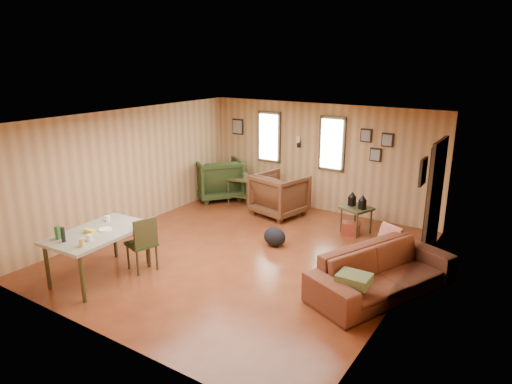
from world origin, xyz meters
TOP-DOWN VIEW (x-y plane):
  - room at (0.17, 0.27)m, footprint 5.54×6.04m
  - sofa at (2.49, -0.03)m, footprint 1.55×2.40m
  - recliner_brown at (-0.53, 2.16)m, footprint 1.17×1.12m
  - recliner_green at (-2.42, 2.40)m, footprint 1.44×1.45m
  - end_table at (-1.75, 2.46)m, footprint 0.65×0.60m
  - side_table at (1.28, 2.05)m, footprint 0.66×0.66m
  - cooler at (1.24, 1.92)m, footprint 0.40×0.33m
  - backpack at (0.28, 0.61)m, footprint 0.51×0.45m
  - sofa_pillows at (2.32, -0.01)m, footprint 0.45×1.84m
  - dining_table at (-1.38, -1.97)m, footprint 0.99×1.57m
  - dining_chair at (-0.98, -1.42)m, footprint 0.52×0.52m

SIDE VIEW (x-z plane):
  - cooler at x=1.24m, z-range 0.00..0.25m
  - backpack at x=0.28m, z-range 0.00..0.37m
  - end_table at x=-1.75m, z-range 0.05..0.80m
  - sofa at x=2.49m, z-range 0.00..0.91m
  - sofa_pillows at x=2.32m, z-range 0.32..0.70m
  - recliner_brown at x=-0.53m, z-range 0.00..1.02m
  - dining_chair at x=-0.98m, z-range 0.06..0.98m
  - recliner_green at x=-2.42m, z-range 0.00..1.09m
  - side_table at x=1.28m, z-range 0.15..0.97m
  - dining_table at x=-1.38m, z-range 0.21..1.21m
  - room at x=0.17m, z-range -0.02..2.43m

